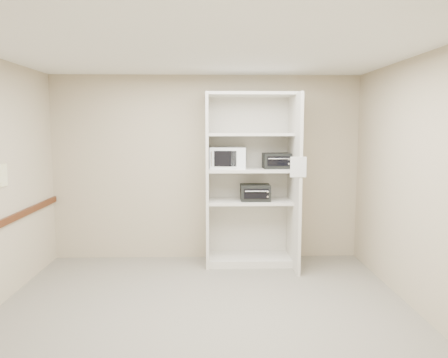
{
  "coord_description": "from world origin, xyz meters",
  "views": [
    {
      "loc": [
        0.09,
        -4.42,
        1.94
      ],
      "look_at": [
        0.25,
        1.39,
        1.26
      ],
      "focal_mm": 35.0,
      "sensor_mm": 36.0,
      "label": 1
    }
  ],
  "objects_px": {
    "shelving_unit": "(253,185)",
    "microwave": "(228,158)",
    "toaster_oven_lower": "(255,192)",
    "toaster_oven_upper": "(276,161)"
  },
  "relations": [
    {
      "from": "shelving_unit",
      "to": "toaster_oven_upper",
      "type": "height_order",
      "value": "shelving_unit"
    },
    {
      "from": "shelving_unit",
      "to": "toaster_oven_lower",
      "type": "distance_m",
      "value": 0.12
    },
    {
      "from": "microwave",
      "to": "toaster_oven_lower",
      "type": "xyz_separation_m",
      "value": [
        0.38,
        -0.09,
        -0.49
      ]
    },
    {
      "from": "shelving_unit",
      "to": "toaster_oven_upper",
      "type": "distance_m",
      "value": 0.48
    },
    {
      "from": "microwave",
      "to": "toaster_oven_upper",
      "type": "bearing_deg",
      "value": 2.87
    },
    {
      "from": "toaster_oven_upper",
      "to": "toaster_oven_lower",
      "type": "bearing_deg",
      "value": -172.28
    },
    {
      "from": "microwave",
      "to": "shelving_unit",
      "type": "bearing_deg",
      "value": 0.53
    },
    {
      "from": "shelving_unit",
      "to": "microwave",
      "type": "height_order",
      "value": "shelving_unit"
    },
    {
      "from": "toaster_oven_upper",
      "to": "toaster_oven_lower",
      "type": "xyz_separation_m",
      "value": [
        -0.3,
        -0.06,
        -0.44
      ]
    },
    {
      "from": "shelving_unit",
      "to": "toaster_oven_upper",
      "type": "bearing_deg",
      "value": -0.43
    }
  ]
}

